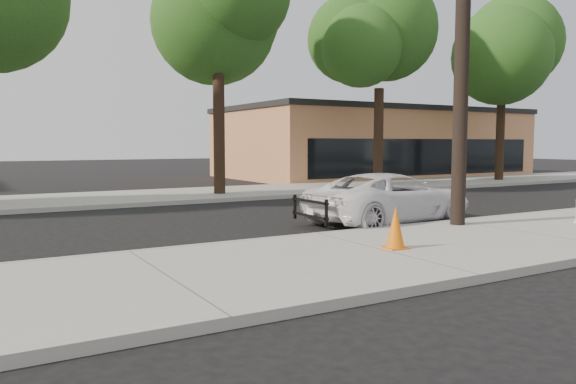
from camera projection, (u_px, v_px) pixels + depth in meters
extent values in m
plane|color=black|center=(270.00, 227.00, 13.85)|extent=(120.00, 120.00, 0.00)
cube|color=gray|center=(383.00, 254.00, 10.14)|extent=(90.00, 4.40, 0.15)
cube|color=gray|center=(163.00, 196.00, 21.17)|extent=(90.00, 5.00, 0.15)
cube|color=#9E9B93|center=(317.00, 237.00, 12.04)|extent=(90.00, 0.12, 0.16)
cube|color=#A56B44|center=(373.00, 144.00, 35.47)|extent=(18.00, 10.00, 4.00)
cylinder|color=black|center=(463.00, 31.00, 12.92)|extent=(0.34, 0.34, 9.00)
cylinder|color=black|center=(219.00, 131.00, 21.35)|extent=(0.44, 0.44, 4.75)
sphere|color=#1D4313|center=(218.00, 25.00, 21.01)|extent=(4.80, 4.80, 4.80)
cylinder|color=black|center=(378.00, 137.00, 25.63)|extent=(0.44, 0.44, 4.40)
sphere|color=#1D4313|center=(380.00, 56.00, 25.31)|extent=(4.35, 4.35, 4.35)
sphere|color=#1D4313|center=(396.00, 29.00, 25.13)|extent=(3.48, 3.48, 3.48)
cylinder|color=black|center=(500.00, 136.00, 29.45)|extent=(0.44, 0.44, 4.60)
sphere|color=#1D4313|center=(503.00, 61.00, 29.12)|extent=(4.65, 4.65, 4.65)
sphere|color=#1D4313|center=(519.00, 37.00, 28.92)|extent=(3.72, 3.72, 3.72)
imported|color=white|center=(390.00, 198.00, 14.57)|extent=(4.91, 2.66, 1.31)
cube|color=orange|center=(395.00, 248.00, 10.30)|extent=(0.44, 0.44, 0.02)
cone|color=orange|center=(395.00, 227.00, 10.26)|extent=(0.39, 0.39, 0.78)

